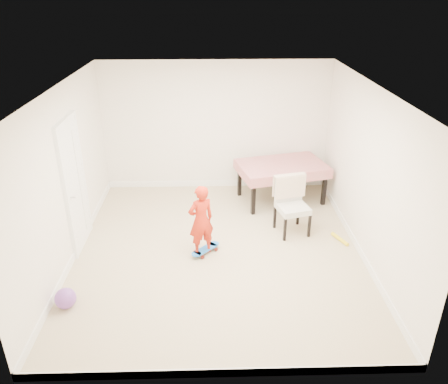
{
  "coord_description": "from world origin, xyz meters",
  "views": [
    {
      "loc": [
        -0.07,
        -5.92,
        3.88
      ],
      "look_at": [
        0.1,
        0.2,
        0.95
      ],
      "focal_mm": 35.0,
      "sensor_mm": 36.0,
      "label": 1
    }
  ],
  "objects_px": {
    "dining_table": "(281,182)",
    "skateboard": "(206,251)",
    "child": "(201,222)",
    "dining_chair": "(293,206)",
    "balloon": "(65,298)"
  },
  "relations": [
    {
      "from": "dining_table",
      "to": "skateboard",
      "type": "distance_m",
      "value": 2.39
    },
    {
      "from": "balloon",
      "to": "dining_chair",
      "type": "bearing_deg",
      "value": 29.16
    },
    {
      "from": "dining_table",
      "to": "balloon",
      "type": "distance_m",
      "value": 4.52
    },
    {
      "from": "balloon",
      "to": "skateboard",
      "type": "bearing_deg",
      "value": 34.03
    },
    {
      "from": "dining_table",
      "to": "child",
      "type": "height_order",
      "value": "child"
    },
    {
      "from": "child",
      "to": "dining_chair",
      "type": "bearing_deg",
      "value": 174.94
    },
    {
      "from": "skateboard",
      "to": "balloon",
      "type": "bearing_deg",
      "value": 168.71
    },
    {
      "from": "skateboard",
      "to": "balloon",
      "type": "xyz_separation_m",
      "value": [
        -1.83,
        -1.24,
        0.1
      ]
    },
    {
      "from": "skateboard",
      "to": "dining_chair",
      "type": "bearing_deg",
      "value": -22.93
    },
    {
      "from": "skateboard",
      "to": "child",
      "type": "relative_size",
      "value": 0.48
    },
    {
      "from": "dining_table",
      "to": "balloon",
      "type": "xyz_separation_m",
      "value": [
        -3.29,
        -3.1,
        -0.24
      ]
    },
    {
      "from": "dining_chair",
      "to": "skateboard",
      "type": "distance_m",
      "value": 1.65
    },
    {
      "from": "dining_chair",
      "to": "skateboard",
      "type": "height_order",
      "value": "dining_chair"
    },
    {
      "from": "dining_table",
      "to": "balloon",
      "type": "height_order",
      "value": "dining_table"
    },
    {
      "from": "dining_table",
      "to": "dining_chair",
      "type": "relative_size",
      "value": 1.63
    }
  ]
}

